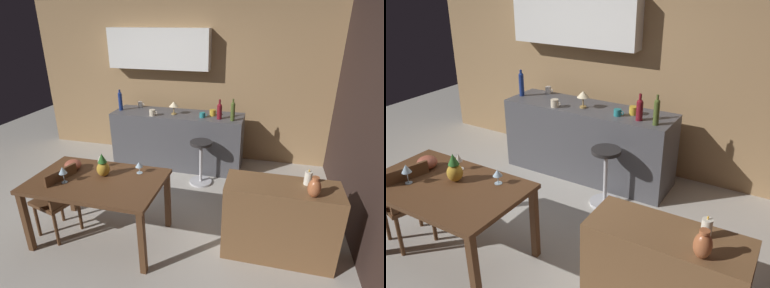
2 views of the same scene
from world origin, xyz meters
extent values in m
plane|color=#B7B2A8|center=(0.00, 0.00, 0.00)|extent=(9.00, 9.00, 0.00)
cube|color=#9E7A51|center=(0.00, 2.10, 1.30)|extent=(5.20, 0.10, 2.60)
cube|color=white|center=(-0.30, 1.98, 1.85)|extent=(1.70, 0.32, 0.64)
cube|color=#56351E|center=(-0.16, -0.45, 0.72)|extent=(1.39, 0.85, 0.04)
cube|color=#56351E|center=(-0.81, -0.07, 0.35)|extent=(0.06, 0.06, 0.70)
cube|color=#56351E|center=(0.48, -0.07, 0.35)|extent=(0.06, 0.06, 0.70)
cube|color=#56351E|center=(0.48, -0.82, 0.35)|extent=(0.06, 0.06, 0.70)
cube|color=#4C4C51|center=(0.12, 1.55, 0.45)|extent=(2.10, 0.60, 0.90)
cube|color=brown|center=(1.72, -0.24, 0.41)|extent=(1.10, 0.44, 0.82)
cube|color=#56351E|center=(-0.69, -0.50, 0.44)|extent=(0.49, 0.49, 0.04)
cube|color=#56351E|center=(-0.51, -0.55, 0.65)|extent=(0.13, 0.37, 0.42)
cylinder|color=#56351E|center=(-0.88, -0.61, 0.21)|extent=(0.04, 0.04, 0.42)
cylinder|color=#56351E|center=(-0.80, -0.30, 0.21)|extent=(0.04, 0.04, 0.42)
cylinder|color=#56351E|center=(-0.58, -0.70, 0.21)|extent=(0.04, 0.04, 0.42)
cylinder|color=#56351E|center=(-0.49, -0.39, 0.21)|extent=(0.04, 0.04, 0.42)
cylinder|color=#262323|center=(0.62, 1.03, 0.65)|extent=(0.32, 0.32, 0.04)
cylinder|color=silver|center=(0.62, 1.03, 0.32)|extent=(0.04, 0.04, 0.63)
cylinder|color=silver|center=(0.62, 1.03, 0.01)|extent=(0.34, 0.34, 0.03)
cylinder|color=silver|center=(-0.26, -0.18, 0.74)|extent=(0.08, 0.08, 0.00)
cylinder|color=silver|center=(-0.26, -0.18, 0.78)|extent=(0.01, 0.01, 0.07)
cone|color=silver|center=(-0.26, -0.18, 0.86)|extent=(0.07, 0.07, 0.08)
cylinder|color=silver|center=(0.21, -0.20, 0.74)|extent=(0.07, 0.07, 0.00)
cylinder|color=silver|center=(0.21, -0.20, 0.78)|extent=(0.01, 0.01, 0.07)
cone|color=silver|center=(0.21, -0.20, 0.84)|extent=(0.08, 0.08, 0.06)
cylinder|color=silver|center=(-0.45, -0.58, 0.74)|extent=(0.06, 0.06, 0.00)
cylinder|color=silver|center=(-0.45, -0.58, 0.79)|extent=(0.01, 0.01, 0.10)
cone|color=silver|center=(-0.45, -0.58, 0.88)|extent=(0.08, 0.08, 0.07)
ellipsoid|color=gold|center=(-0.13, -0.35, 0.82)|extent=(0.14, 0.14, 0.16)
cone|color=#2D6B28|center=(-0.13, -0.35, 0.95)|extent=(0.09, 0.09, 0.10)
ellipsoid|color=#9E4C38|center=(-0.53, -0.31, 0.80)|extent=(0.18, 0.18, 0.12)
cylinder|color=navy|center=(-0.85, 1.51, 1.03)|extent=(0.06, 0.06, 0.27)
sphere|color=navy|center=(-0.85, 1.51, 1.17)|extent=(0.06, 0.06, 0.06)
cylinder|color=navy|center=(-0.85, 1.51, 1.21)|extent=(0.03, 0.03, 0.05)
cylinder|color=maroon|center=(0.81, 1.43, 1.00)|extent=(0.07, 0.07, 0.20)
sphere|color=maroon|center=(0.81, 1.43, 1.10)|extent=(0.07, 0.07, 0.07)
cylinder|color=maroon|center=(0.81, 1.43, 1.16)|extent=(0.03, 0.03, 0.08)
cylinder|color=#475623|center=(1.01, 1.39, 1.03)|extent=(0.06, 0.06, 0.25)
sphere|color=#475623|center=(1.01, 1.39, 1.15)|extent=(0.06, 0.06, 0.06)
cylinder|color=#475623|center=(1.01, 1.39, 1.20)|extent=(0.03, 0.03, 0.06)
cylinder|color=beige|center=(-0.23, 1.34, 0.95)|extent=(0.09, 0.09, 0.10)
torus|color=beige|center=(-0.17, 1.34, 0.95)|extent=(0.05, 0.01, 0.05)
cylinder|color=teal|center=(0.55, 1.44, 0.94)|extent=(0.09, 0.09, 0.08)
torus|color=teal|center=(0.60, 1.44, 0.94)|extent=(0.05, 0.01, 0.05)
cylinder|color=white|center=(-0.61, 1.76, 0.95)|extent=(0.07, 0.07, 0.09)
torus|color=white|center=(-0.56, 1.76, 0.95)|extent=(0.05, 0.01, 0.05)
cylinder|color=gold|center=(0.68, 1.56, 0.95)|extent=(0.09, 0.09, 0.10)
torus|color=gold|center=(0.74, 1.56, 0.95)|extent=(0.05, 0.01, 0.05)
cylinder|color=#A58447|center=(0.08, 1.48, 0.91)|extent=(0.08, 0.08, 0.02)
cylinder|color=#A58447|center=(0.08, 1.48, 0.97)|extent=(0.02, 0.02, 0.11)
cone|color=beige|center=(0.08, 1.48, 1.07)|extent=(0.15, 0.15, 0.08)
cylinder|color=white|center=(1.94, -0.16, 0.89)|extent=(0.07, 0.07, 0.13)
ellipsoid|color=yellow|center=(1.94, -0.16, 0.97)|extent=(0.01, 0.01, 0.03)
ellipsoid|color=#B26038|center=(1.97, -0.38, 0.91)|extent=(0.11, 0.11, 0.18)
cylinder|color=#B26038|center=(1.97, -0.38, 1.01)|extent=(0.06, 0.06, 0.02)
camera|label=1|loc=(1.49, -2.90, 2.29)|focal=28.30mm
camera|label=2|loc=(2.30, -2.41, 2.43)|focal=37.29mm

